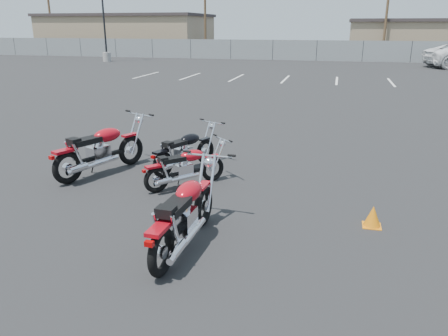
% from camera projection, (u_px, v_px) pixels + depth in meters
% --- Properties ---
extents(ground, '(120.00, 120.00, 0.00)m').
position_uv_depth(ground, '(204.00, 213.00, 7.50)').
color(ground, black).
rests_on(ground, ground).
extents(motorcycle_front_red, '(1.42, 2.36, 1.18)m').
position_uv_depth(motorcycle_front_red, '(101.00, 150.00, 9.36)').
color(motorcycle_front_red, black).
rests_on(motorcycle_front_red, ground).
extents(motorcycle_second_black, '(1.19, 1.92, 0.97)m').
position_uv_depth(motorcycle_second_black, '(185.00, 151.00, 9.63)').
color(motorcycle_second_black, black).
rests_on(motorcycle_second_black, ground).
extents(motorcycle_third_red, '(1.51, 1.57, 0.90)m').
position_uv_depth(motorcycle_third_red, '(185.00, 167.00, 8.63)').
color(motorcycle_third_red, black).
rests_on(motorcycle_third_red, ground).
extents(motorcycle_rear_red, '(0.90, 2.32, 1.13)m').
position_uv_depth(motorcycle_rear_red, '(185.00, 214.00, 6.21)').
color(motorcycle_rear_red, black).
rests_on(motorcycle_rear_red, ground).
extents(training_cone_near, '(0.29, 0.29, 0.35)m').
position_uv_depth(training_cone_near, '(373.00, 216.00, 6.98)').
color(training_cone_near, orange).
rests_on(training_cone_near, ground).
extents(light_pole_west, '(0.80, 0.70, 10.88)m').
position_uv_depth(light_pole_west, '(105.00, 28.00, 37.96)').
color(light_pole_west, '#989590').
rests_on(light_pole_west, ground).
extents(chainlink_fence, '(80.06, 0.06, 1.80)m').
position_uv_depth(chainlink_fence, '(317.00, 51.00, 39.43)').
color(chainlink_fence, slate).
rests_on(chainlink_fence, ground).
extents(tan_building_west, '(18.40, 10.40, 4.30)m').
position_uv_depth(tan_building_west, '(128.00, 34.00, 50.69)').
color(tan_building_west, '#937D5E').
rests_on(tan_building_west, ground).
extents(tan_building_east, '(14.40, 9.40, 3.70)m').
position_uv_depth(tan_building_east, '(420.00, 38.00, 45.04)').
color(tan_building_east, '#937D5E').
rests_on(tan_building_east, ground).
extents(utility_pole_a, '(1.80, 0.24, 9.00)m').
position_uv_depth(utility_pole_a, '(49.00, 10.00, 49.04)').
color(utility_pole_a, '#4B3623').
rests_on(utility_pole_a, ground).
extents(utility_pole_b, '(1.80, 0.24, 9.00)m').
position_uv_depth(utility_pole_b, '(205.00, 9.00, 45.69)').
color(utility_pole_b, '#4B3623').
rests_on(utility_pole_b, ground).
extents(utility_pole_c, '(1.80, 0.24, 9.00)m').
position_uv_depth(utility_pole_c, '(387.00, 7.00, 40.51)').
color(utility_pole_c, '#4B3623').
rests_on(utility_pole_c, ground).
extents(parking_line_stripes, '(15.12, 4.00, 0.01)m').
position_uv_depth(parking_line_stripes, '(261.00, 78.00, 26.50)').
color(parking_line_stripes, silver).
rests_on(parking_line_stripes, ground).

